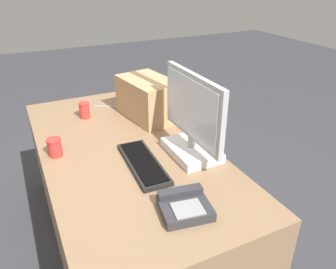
{
  "coord_description": "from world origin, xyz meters",
  "views": [
    {
      "loc": [
        1.58,
        -0.49,
        1.64
      ],
      "look_at": [
        0.24,
        0.17,
        0.87
      ],
      "focal_mm": 35.0,
      "sensor_mm": 36.0,
      "label": 1
    }
  ],
  "objects_px": {
    "desk_phone": "(184,206)",
    "spoon": "(110,106)",
    "keyboard": "(143,163)",
    "paper_cup_right": "(55,147)",
    "cardboard_box": "(148,98)",
    "monitor": "(192,124)",
    "paper_cup_left": "(85,110)"
  },
  "relations": [
    {
      "from": "desk_phone",
      "to": "spoon",
      "type": "distance_m",
      "value": 1.25
    },
    {
      "from": "keyboard",
      "to": "desk_phone",
      "type": "bearing_deg",
      "value": 6.13
    },
    {
      "from": "monitor",
      "to": "desk_phone",
      "type": "relative_size",
      "value": 2.33
    },
    {
      "from": "monitor",
      "to": "paper_cup_right",
      "type": "xyz_separation_m",
      "value": [
        -0.31,
        -0.67,
        -0.13
      ]
    },
    {
      "from": "monitor",
      "to": "keyboard",
      "type": "distance_m",
      "value": 0.33
    },
    {
      "from": "keyboard",
      "to": "paper_cup_right",
      "type": "bearing_deg",
      "value": -124.67
    },
    {
      "from": "desk_phone",
      "to": "paper_cup_right",
      "type": "xyz_separation_m",
      "value": [
        -0.71,
        -0.41,
        0.02
      ]
    },
    {
      "from": "keyboard",
      "to": "desk_phone",
      "type": "xyz_separation_m",
      "value": [
        0.41,
        0.02,
        0.01
      ]
    },
    {
      "from": "paper_cup_right",
      "to": "monitor",
      "type": "bearing_deg",
      "value": 65.25
    },
    {
      "from": "desk_phone",
      "to": "spoon",
      "type": "relative_size",
      "value": 1.53
    },
    {
      "from": "keyboard",
      "to": "paper_cup_left",
      "type": "bearing_deg",
      "value": -166.96
    },
    {
      "from": "keyboard",
      "to": "paper_cup_left",
      "type": "distance_m",
      "value": 0.74
    },
    {
      "from": "monitor",
      "to": "paper_cup_right",
      "type": "height_order",
      "value": "monitor"
    },
    {
      "from": "paper_cup_right",
      "to": "spoon",
      "type": "distance_m",
      "value": 0.72
    },
    {
      "from": "spoon",
      "to": "keyboard",
      "type": "bearing_deg",
      "value": -62.55
    },
    {
      "from": "desk_phone",
      "to": "cardboard_box",
      "type": "distance_m",
      "value": 1.0
    },
    {
      "from": "paper_cup_right",
      "to": "spoon",
      "type": "bearing_deg",
      "value": 139.52
    },
    {
      "from": "desk_phone",
      "to": "monitor",
      "type": "bearing_deg",
      "value": 156.57
    },
    {
      "from": "desk_phone",
      "to": "spoon",
      "type": "height_order",
      "value": "desk_phone"
    },
    {
      "from": "paper_cup_left",
      "to": "spoon",
      "type": "xyz_separation_m",
      "value": [
        -0.12,
        0.21,
        -0.05
      ]
    },
    {
      "from": "desk_phone",
      "to": "paper_cup_left",
      "type": "bearing_deg",
      "value": -162.77
    },
    {
      "from": "keyboard",
      "to": "paper_cup_left",
      "type": "relative_size",
      "value": 4.29
    },
    {
      "from": "cardboard_box",
      "to": "paper_cup_right",
      "type": "bearing_deg",
      "value": -68.69
    },
    {
      "from": "monitor",
      "to": "paper_cup_left",
      "type": "bearing_deg",
      "value": -150.89
    },
    {
      "from": "spoon",
      "to": "cardboard_box",
      "type": "height_order",
      "value": "cardboard_box"
    },
    {
      "from": "paper_cup_right",
      "to": "cardboard_box",
      "type": "relative_size",
      "value": 0.21
    },
    {
      "from": "desk_phone",
      "to": "cardboard_box",
      "type": "xyz_separation_m",
      "value": [
        -0.96,
        0.25,
        0.11
      ]
    },
    {
      "from": "keyboard",
      "to": "spoon",
      "type": "distance_m",
      "value": 0.85
    },
    {
      "from": "paper_cup_right",
      "to": "cardboard_box",
      "type": "xyz_separation_m",
      "value": [
        -0.26,
        0.66,
        0.08
      ]
    },
    {
      "from": "keyboard",
      "to": "desk_phone",
      "type": "distance_m",
      "value": 0.41
    },
    {
      "from": "monitor",
      "to": "cardboard_box",
      "type": "xyz_separation_m",
      "value": [
        -0.57,
        -0.01,
        -0.05
      ]
    },
    {
      "from": "paper_cup_left",
      "to": "paper_cup_right",
      "type": "height_order",
      "value": "paper_cup_left"
    }
  ]
}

